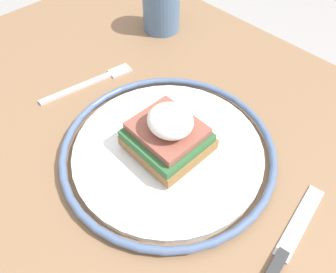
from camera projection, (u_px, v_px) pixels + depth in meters
name	position (u px, v px, depth m)	size (l,w,h in m)	color
dining_table	(183.00, 202.00, 0.54)	(1.04, 0.67, 0.73)	#846042
plate	(168.00, 149.00, 0.44)	(0.29, 0.29, 0.02)	white
sandwich	(168.00, 134.00, 0.41)	(0.10, 0.09, 0.07)	olive
fork	(92.00, 82.00, 0.54)	(0.04, 0.16, 0.00)	silver
knife	(279.00, 260.00, 0.35)	(0.05, 0.19, 0.01)	#2D2D2D
cup	(161.00, 7.00, 0.61)	(0.07, 0.07, 0.09)	slate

